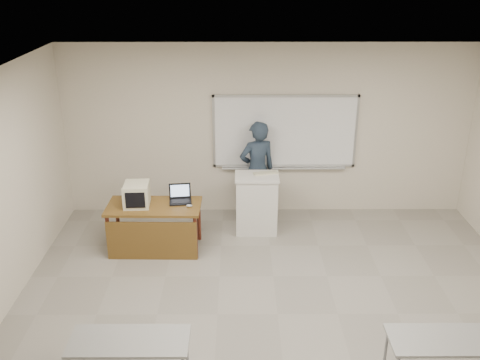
{
  "coord_description": "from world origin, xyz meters",
  "views": [
    {
      "loc": [
        -0.51,
        -4.81,
        4.25
      ],
      "look_at": [
        -0.48,
        2.2,
        1.33
      ],
      "focal_mm": 40.0,
      "sensor_mm": 36.0,
      "label": 1
    }
  ],
  "objects_px": {
    "whiteboard": "(285,133)",
    "mouse": "(189,206)",
    "podium": "(257,203)",
    "keyboard": "(266,173)",
    "instructor_desk": "(154,221)",
    "crt_monitor": "(137,195)",
    "presenter": "(257,170)",
    "laptop": "(181,198)"
  },
  "relations": [
    {
      "from": "whiteboard",
      "to": "mouse",
      "type": "relative_size",
      "value": 25.96
    },
    {
      "from": "whiteboard",
      "to": "podium",
      "type": "relative_size",
      "value": 2.49
    },
    {
      "from": "keyboard",
      "to": "instructor_desk",
      "type": "bearing_deg",
      "value": -170.51
    },
    {
      "from": "mouse",
      "to": "instructor_desk",
      "type": "bearing_deg",
      "value": -171.61
    },
    {
      "from": "whiteboard",
      "to": "keyboard",
      "type": "bearing_deg",
      "value": -116.97
    },
    {
      "from": "crt_monitor",
      "to": "presenter",
      "type": "height_order",
      "value": "presenter"
    },
    {
      "from": "instructor_desk",
      "to": "crt_monitor",
      "type": "xyz_separation_m",
      "value": [
        -0.25,
        0.13,
        0.38
      ]
    },
    {
      "from": "crt_monitor",
      "to": "presenter",
      "type": "xyz_separation_m",
      "value": [
        1.87,
        1.13,
        -0.05
      ]
    },
    {
      "from": "keyboard",
      "to": "laptop",
      "type": "bearing_deg",
      "value": -173.65
    },
    {
      "from": "instructor_desk",
      "to": "keyboard",
      "type": "bearing_deg",
      "value": 25.38
    },
    {
      "from": "keyboard",
      "to": "presenter",
      "type": "xyz_separation_m",
      "value": [
        -0.13,
        0.47,
        -0.13
      ]
    },
    {
      "from": "whiteboard",
      "to": "mouse",
      "type": "xyz_separation_m",
      "value": [
        -1.55,
        -1.42,
        -0.71
      ]
    },
    {
      "from": "whiteboard",
      "to": "keyboard",
      "type": "relative_size",
      "value": 6.08
    },
    {
      "from": "whiteboard",
      "to": "laptop",
      "type": "height_order",
      "value": "whiteboard"
    },
    {
      "from": "instructor_desk",
      "to": "presenter",
      "type": "distance_m",
      "value": 2.08
    },
    {
      "from": "laptop",
      "to": "mouse",
      "type": "distance_m",
      "value": 0.26
    },
    {
      "from": "mouse",
      "to": "keyboard",
      "type": "xyz_separation_m",
      "value": [
        1.2,
        0.74,
        0.24
      ]
    },
    {
      "from": "mouse",
      "to": "keyboard",
      "type": "relative_size",
      "value": 0.23
    },
    {
      "from": "whiteboard",
      "to": "podium",
      "type": "distance_m",
      "value": 1.34
    },
    {
      "from": "instructor_desk",
      "to": "podium",
      "type": "bearing_deg",
      "value": 25.02
    },
    {
      "from": "laptop",
      "to": "presenter",
      "type": "height_order",
      "value": "presenter"
    },
    {
      "from": "crt_monitor",
      "to": "keyboard",
      "type": "relative_size",
      "value": 1.06
    },
    {
      "from": "laptop",
      "to": "keyboard",
      "type": "height_order",
      "value": "keyboard"
    },
    {
      "from": "instructor_desk",
      "to": "laptop",
      "type": "bearing_deg",
      "value": 34.85
    },
    {
      "from": "whiteboard",
      "to": "presenter",
      "type": "relative_size",
      "value": 1.42
    },
    {
      "from": "crt_monitor",
      "to": "mouse",
      "type": "bearing_deg",
      "value": -7.94
    },
    {
      "from": "whiteboard",
      "to": "crt_monitor",
      "type": "height_order",
      "value": "whiteboard"
    },
    {
      "from": "mouse",
      "to": "podium",
      "type": "bearing_deg",
      "value": 34.59
    },
    {
      "from": "keyboard",
      "to": "presenter",
      "type": "height_order",
      "value": "presenter"
    },
    {
      "from": "presenter",
      "to": "keyboard",
      "type": "bearing_deg",
      "value": 86.19
    },
    {
      "from": "whiteboard",
      "to": "presenter",
      "type": "distance_m",
      "value": 0.8
    },
    {
      "from": "podium",
      "to": "presenter",
      "type": "relative_size",
      "value": 0.57
    },
    {
      "from": "podium",
      "to": "mouse",
      "type": "xyz_separation_m",
      "value": [
        -1.05,
        -0.66,
        0.27
      ]
    },
    {
      "from": "podium",
      "to": "laptop",
      "type": "distance_m",
      "value": 1.32
    },
    {
      "from": "laptop",
      "to": "presenter",
      "type": "relative_size",
      "value": 0.19
    },
    {
      "from": "keyboard",
      "to": "presenter",
      "type": "bearing_deg",
      "value": 90.32
    },
    {
      "from": "mouse",
      "to": "presenter",
      "type": "bearing_deg",
      "value": 50.91
    },
    {
      "from": "presenter",
      "to": "instructor_desk",
      "type": "bearing_deg",
      "value": 18.85
    },
    {
      "from": "whiteboard",
      "to": "laptop",
      "type": "distance_m",
      "value": 2.19
    },
    {
      "from": "crt_monitor",
      "to": "mouse",
      "type": "xyz_separation_m",
      "value": [
        0.8,
        -0.07,
        -0.15
      ]
    },
    {
      "from": "crt_monitor",
      "to": "keyboard",
      "type": "xyz_separation_m",
      "value": [
        2.0,
        0.66,
        0.08
      ]
    },
    {
      "from": "mouse",
      "to": "keyboard",
      "type": "height_order",
      "value": "keyboard"
    }
  ]
}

